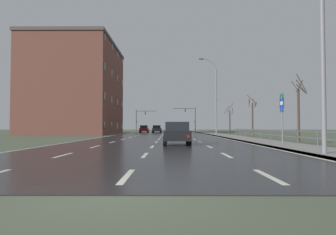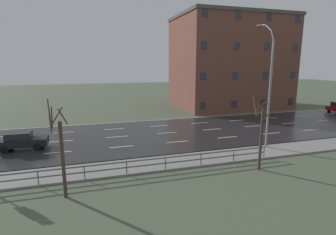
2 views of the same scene
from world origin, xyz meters
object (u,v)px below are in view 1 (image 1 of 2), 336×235
street_lamp_foreground (318,32)px  traffic_signal_left (140,117)px  car_near_left (177,133)px  highway_sign (282,112)px  traffic_signal_right (191,115)px  brick_building (77,89)px  car_distant (172,129)px  street_lamp_midground (215,98)px  car_mid_centre (144,129)px  car_far_right (157,129)px

street_lamp_foreground → traffic_signal_left: size_ratio=1.89×
car_near_left → highway_sign: bearing=-9.8°
traffic_signal_right → brick_building: 35.62m
traffic_signal_right → car_near_left: size_ratio=1.55×
highway_sign → car_distant: bearing=97.9°
street_lamp_midground → traffic_signal_left: size_ratio=1.90×
car_mid_centre → car_far_right: same height
traffic_signal_right → car_near_left: (-5.20, -57.79, -3.45)m
car_distant → traffic_signal_left: bearing=128.1°
car_distant → brick_building: (-16.32, -18.42, 6.89)m
highway_sign → car_near_left: size_ratio=0.84×
highway_sign → car_distant: (-6.86, 49.27, -1.40)m
traffic_signal_right → car_far_right: traffic_signal_right is taller
car_near_left → car_far_right: (-3.21, 42.85, 0.00)m
traffic_signal_right → car_mid_centre: (-11.24, -14.14, -3.45)m
car_near_left → car_far_right: 42.97m
highway_sign → car_distant: highway_sign is taller
highway_sign → street_lamp_midground: bearing=92.4°
car_distant → car_near_left: 48.07m
traffic_signal_left → car_far_right: 16.99m
street_lamp_midground → highway_sign: street_lamp_midground is taller
brick_building → street_lamp_midground: bearing=-21.6°
street_lamp_foreground → car_distant: street_lamp_foreground is taller
car_far_right → street_lamp_midground: bearing=-65.6°
car_distant → car_near_left: size_ratio=1.00×
traffic_signal_right → car_mid_centre: 18.39m
traffic_signal_right → car_far_right: bearing=-119.4°
car_distant → street_lamp_foreground: bearing=-83.9°
highway_sign → car_near_left: bearing=170.0°
traffic_signal_left → car_distant: (8.36, -10.67, -3.02)m
traffic_signal_left → brick_building: bearing=-105.3°
street_lamp_foreground → car_distant: 56.47m
street_lamp_midground → car_near_left: bearing=-105.8°
street_lamp_midground → highway_sign: bearing=-87.6°
traffic_signal_left → car_near_left: traffic_signal_left is taller
street_lamp_foreground → traffic_signal_left: street_lamp_foreground is taller
highway_sign → car_far_right: (-10.04, 44.05, -1.40)m
car_near_left → traffic_signal_left: bearing=98.4°
highway_sign → brick_building: brick_building is taller
street_lamp_midground → car_far_right: (-9.09, 22.02, -4.53)m
traffic_signal_left → car_far_right: traffic_signal_left is taller
car_near_left → car_mid_centre: (-6.03, 43.65, 0.00)m
car_distant → car_far_right: 6.11m
street_lamp_midground → car_distant: 28.24m
traffic_signal_left → brick_building: size_ratio=0.31×
car_distant → car_far_right: bearing=-121.2°
car_mid_centre → street_lamp_foreground: bearing=-77.0°
brick_building → traffic_signal_right: bearing=52.5°
highway_sign → car_mid_centre: size_ratio=0.84×
brick_building → highway_sign: bearing=-53.1°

